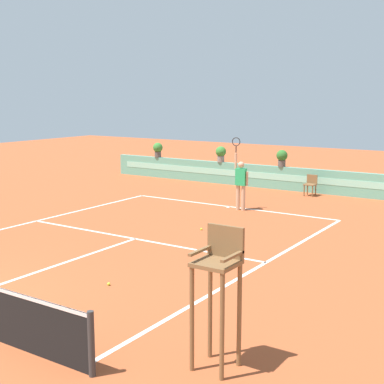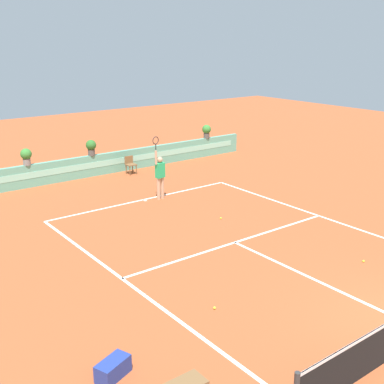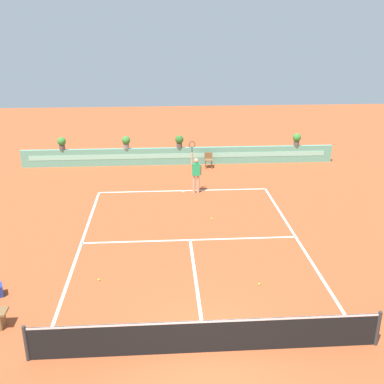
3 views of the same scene
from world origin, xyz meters
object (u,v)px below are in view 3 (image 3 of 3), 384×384
at_px(potted_plant_centre, 179,141).
at_px(potted_plant_far_right, 297,139).
at_px(potted_plant_left, 126,142).
at_px(ball_kid_chair, 209,159).
at_px(tennis_ball_near_baseline, 259,284).
at_px(potted_plant_far_left, 62,143).
at_px(tennis_ball_mid_court, 99,280).
at_px(tennis_ball_by_sideline, 212,219).
at_px(tennis_player, 196,172).

xyz_separation_m(potted_plant_centre, potted_plant_far_right, (6.86, 0.00, 0.00)).
bearing_deg(potted_plant_left, ball_kid_chair, -8.92).
relative_size(tennis_ball_near_baseline, potted_plant_left, 0.09).
distance_m(potted_plant_far_left, potted_plant_far_right, 13.52).
distance_m(tennis_ball_near_baseline, potted_plant_left, 14.32).
xyz_separation_m(ball_kid_chair, tennis_ball_mid_court, (-4.76, -12.00, -0.44)).
height_order(tennis_ball_by_sideline, potted_plant_far_left, potted_plant_far_left).
distance_m(ball_kid_chair, potted_plant_left, 4.81).
xyz_separation_m(ball_kid_chair, tennis_ball_near_baseline, (0.36, -12.61, -0.44)).
relative_size(tennis_ball_near_baseline, tennis_ball_by_sideline, 1.00).
bearing_deg(potted_plant_far_right, tennis_player, -142.39).
height_order(potted_plant_far_left, potted_plant_centre, same).
relative_size(tennis_ball_mid_court, potted_plant_far_left, 0.09).
bearing_deg(tennis_ball_mid_court, tennis_player, 64.71).
relative_size(ball_kid_chair, tennis_ball_by_sideline, 12.50).
height_order(tennis_player, potted_plant_far_left, tennis_player).
height_order(tennis_ball_by_sideline, potted_plant_far_right, potted_plant_far_right).
bearing_deg(tennis_ball_mid_court, tennis_ball_by_sideline, 48.20).
xyz_separation_m(tennis_ball_mid_court, tennis_ball_by_sideline, (4.16, 4.65, 0.00)).
height_order(potted_plant_left, potted_plant_far_left, same).
bearing_deg(ball_kid_chair, tennis_ball_near_baseline, -88.35).
relative_size(tennis_ball_mid_court, potted_plant_left, 0.09).
bearing_deg(potted_plant_far_right, tennis_ball_near_baseline, -110.08).
distance_m(tennis_player, tennis_ball_by_sideline, 3.44).
relative_size(ball_kid_chair, potted_plant_left, 1.17).
distance_m(tennis_ball_mid_court, potted_plant_left, 12.81).
xyz_separation_m(ball_kid_chair, potted_plant_left, (-4.66, 0.73, 0.93)).
bearing_deg(potted_plant_left, potted_plant_centre, 0.00).
relative_size(ball_kid_chair, tennis_ball_near_baseline, 12.50).
height_order(tennis_player, tennis_ball_near_baseline, tennis_player).
relative_size(potted_plant_left, potted_plant_far_right, 1.00).
distance_m(tennis_ball_near_baseline, potted_plant_far_left, 15.95).
distance_m(potted_plant_far_left, potted_plant_centre, 6.66).
relative_size(potted_plant_centre, potted_plant_far_right, 1.00).
height_order(tennis_ball_mid_court, potted_plant_far_left, potted_plant_far_left).
distance_m(potted_plant_centre, potted_plant_far_right, 6.86).
bearing_deg(tennis_ball_near_baseline, potted_plant_far_right, 69.92).
bearing_deg(tennis_ball_mid_court, tennis_ball_near_baseline, -6.70).
distance_m(potted_plant_left, potted_plant_far_left, 3.62).
xyz_separation_m(tennis_ball_mid_court, potted_plant_left, (0.10, 12.74, 1.38)).
height_order(tennis_ball_near_baseline, tennis_ball_by_sideline, same).
bearing_deg(potted_plant_left, tennis_player, -52.97).
bearing_deg(tennis_ball_by_sideline, potted_plant_far_left, 133.52).
height_order(tennis_ball_mid_court, tennis_ball_by_sideline, same).
bearing_deg(potted_plant_centre, tennis_player, -82.93).
relative_size(tennis_ball_by_sideline, potted_plant_left, 0.09).
bearing_deg(potted_plant_far_left, potted_plant_centre, 0.00).
bearing_deg(tennis_player, tennis_ball_near_baseline, -80.75).
relative_size(ball_kid_chair, tennis_player, 0.33).
relative_size(tennis_player, potted_plant_far_left, 3.57).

